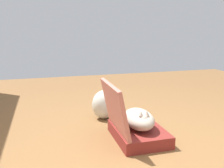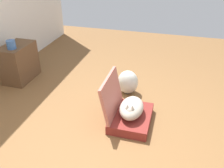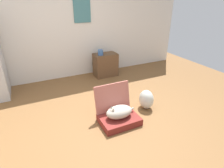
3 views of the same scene
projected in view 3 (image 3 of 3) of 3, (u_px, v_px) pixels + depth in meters
name	position (u px, v px, depth m)	size (l,w,h in m)	color
ground_plane	(103.00, 123.00, 3.08)	(7.68, 7.68, 0.00)	brown
wall_back	(64.00, 24.00, 4.36)	(6.40, 0.15, 2.60)	silver
suitcase_base	(119.00, 120.00, 3.07)	(0.62, 0.47, 0.12)	maroon
suitcase_lid	(112.00, 97.00, 3.15)	(0.62, 0.47, 0.04)	#B26356
cat	(119.00, 112.00, 3.00)	(0.52, 0.28, 0.22)	#B2A899
plastic_bag_white	(146.00, 99.00, 3.43)	(0.25, 0.30, 0.36)	silver
side_table	(105.00, 65.00, 4.80)	(0.58, 0.36, 0.58)	brown
vase_tall	(101.00, 52.00, 4.56)	(0.13, 0.13, 0.13)	#38609E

